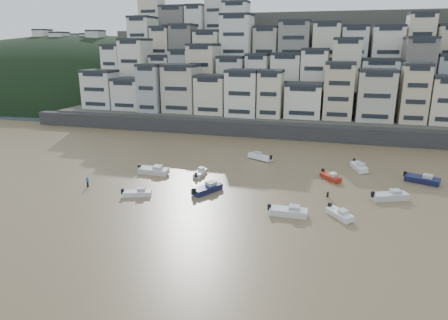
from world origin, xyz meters
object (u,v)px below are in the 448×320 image
(boat_i, at_px, (359,166))
(person_blue, at_px, (87,181))
(boat_a, at_px, (288,210))
(boat_g, at_px, (422,178))
(boat_h, at_px, (260,156))
(boat_j, at_px, (137,192))
(boat_c, at_px, (207,188))
(person_pink, at_px, (328,191))
(boat_e, at_px, (331,176))
(boat_b, at_px, (340,213))
(boat_d, at_px, (390,195))
(boat_f, at_px, (200,172))
(boat_k, at_px, (154,170))

(boat_i, distance_m, person_blue, 46.34)
(boat_a, xyz_separation_m, boat_i, (9.63, 23.28, 0.01))
(boat_g, relative_size, boat_i, 1.04)
(boat_h, height_order, boat_j, boat_h)
(boat_c, distance_m, boat_g, 34.77)
(person_blue, height_order, person_pink, same)
(boat_a, relative_size, boat_g, 0.95)
(boat_e, distance_m, boat_i, 8.37)
(boat_b, distance_m, boat_d, 10.91)
(boat_f, relative_size, boat_j, 0.97)
(boat_i, bearing_deg, boat_f, -85.41)
(boat_d, bearing_deg, person_pink, 164.52)
(boat_g, xyz_separation_m, boat_k, (-43.69, -7.63, 0.02))
(boat_b, height_order, boat_j, boat_j)
(boat_i, height_order, person_pink, person_pink)
(boat_b, distance_m, boat_g, 21.70)
(boat_d, bearing_deg, boat_h, 120.75)
(boat_d, xyz_separation_m, boat_f, (-29.98, 3.12, -0.18))
(boat_d, distance_m, boat_f, 30.14)
(boat_a, distance_m, person_blue, 31.91)
(boat_b, height_order, boat_f, boat_b)
(boat_b, xyz_separation_m, boat_f, (-23.07, 11.56, -0.01))
(boat_f, relative_size, boat_g, 0.77)
(person_pink, bearing_deg, boat_d, 8.61)
(boat_f, distance_m, boat_i, 28.29)
(person_blue, bearing_deg, boat_g, 17.63)
(boat_k, bearing_deg, boat_f, 13.58)
(boat_g, bearing_deg, boat_d, -100.93)
(boat_g, height_order, boat_i, boat_g)
(boat_g, height_order, boat_j, boat_g)
(boat_j, bearing_deg, boat_i, 15.19)
(boat_f, height_order, boat_j, boat_j)
(boat_g, bearing_deg, boat_c, -135.64)
(boat_b, relative_size, person_pink, 2.55)
(boat_f, bearing_deg, boat_d, -95.86)
(boat_b, bearing_deg, boat_k, -147.13)
(boat_c, distance_m, person_pink, 17.84)
(boat_h, height_order, person_blue, person_blue)
(boat_i, height_order, person_blue, person_blue)
(boat_k, bearing_deg, boat_e, 12.22)
(boat_a, distance_m, boat_e, 17.09)
(boat_c, xyz_separation_m, boat_k, (-11.65, 5.88, 0.02))
(boat_d, relative_size, boat_i, 1.04)
(person_pink, bearing_deg, boat_k, 174.48)
(boat_e, xyz_separation_m, boat_j, (-27.25, -15.40, -0.03))
(boat_c, xyz_separation_m, boat_f, (-3.75, 7.49, -0.18))
(boat_e, distance_m, boat_g, 14.46)
(boat_a, xyz_separation_m, boat_f, (-16.61, 12.71, -0.14))
(boat_c, xyz_separation_m, person_blue, (-18.95, -2.69, 0.10))
(boat_b, bearing_deg, boat_g, 104.82)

